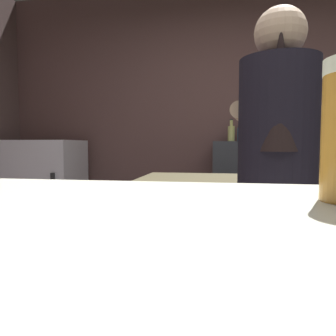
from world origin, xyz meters
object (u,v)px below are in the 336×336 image
(mixing_bowl, at_px, (268,174))
(chefs_knife, at_px, (318,180))
(mini_fridge, at_px, (46,195))
(bottle_hot_sauce, at_px, (240,134))
(bottle_vinegar, at_px, (231,133))
(bartender, at_px, (277,171))

(mixing_bowl, relative_size, chefs_knife, 0.90)
(mini_fridge, distance_m, chefs_knife, 2.61)
(chefs_knife, bearing_deg, bottle_hot_sauce, 117.96)
(mini_fridge, relative_size, mixing_bowl, 5.19)
(mixing_bowl, bearing_deg, bottle_vinegar, 97.42)
(bartender, height_order, bottle_hot_sauce, bartender)
(chefs_knife, distance_m, bottle_vinegar, 1.48)
(mixing_bowl, distance_m, bottle_hot_sauce, 1.44)
(bartender, xyz_separation_m, bottle_hot_sauce, (-0.07, 1.83, 0.22))
(mixing_bowl, xyz_separation_m, bottle_hot_sauce, (-0.09, 1.41, 0.27))
(mini_fridge, height_order, mixing_bowl, mini_fridge)
(chefs_knife, relative_size, bottle_hot_sauce, 1.20)
(bottle_vinegar, bearing_deg, bottle_hot_sauce, 28.40)
(chefs_knife, height_order, bottle_hot_sauce, bottle_hot_sauce)
(mixing_bowl, relative_size, bottle_hot_sauce, 1.09)
(bottle_hot_sauce, bearing_deg, mini_fridge, -172.32)
(bartender, relative_size, chefs_knife, 6.95)
(mini_fridge, xyz_separation_m, chefs_knife, (2.31, -1.16, 0.33))
(mini_fridge, bearing_deg, mixing_bowl, -29.31)
(mini_fridge, distance_m, bartender, 2.60)
(mixing_bowl, height_order, chefs_knife, mixing_bowl)
(chefs_knife, height_order, bottle_vinegar, bottle_vinegar)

